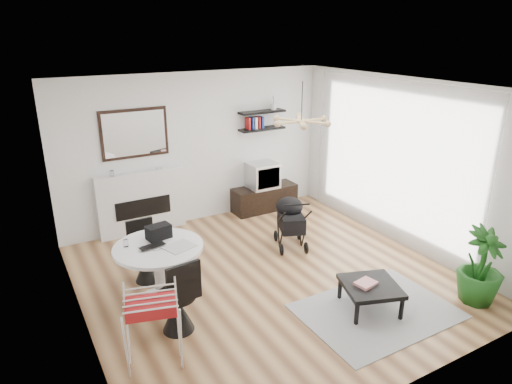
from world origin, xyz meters
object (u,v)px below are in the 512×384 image
crt_tv (263,175)px  coffee_table (371,287)px  dining_table (160,266)px  potted_plant (481,266)px  tv_console (264,198)px  stroller (290,224)px  drying_rack (153,330)px  fireplace (141,195)px

crt_tv → coffee_table: size_ratio=0.65×
dining_table → potted_plant: size_ratio=1.10×
coffee_table → potted_plant: potted_plant is taller
tv_console → potted_plant: 4.21m
stroller → coffee_table: (-0.14, -2.02, -0.06)m
drying_rack → crt_tv: bearing=61.0°
drying_rack → stroller: 3.30m
drying_rack → potted_plant: (4.05, -0.88, 0.06)m
coffee_table → fireplace: bearing=115.8°
tv_console → crt_tv: size_ratio=2.30×
tv_console → coffee_table: tv_console is taller
crt_tv → dining_table: (-2.77, -2.13, -0.18)m
tv_console → dining_table: size_ratio=1.14×
potted_plant → tv_console: bearing=100.8°
tv_console → stroller: stroller is taller
coffee_table → potted_plant: 1.48m
dining_table → crt_tv: bearing=37.6°
dining_table → drying_rack: 1.21m
fireplace → tv_console: 2.42m
tv_console → coffee_table: size_ratio=1.49×
fireplace → crt_tv: (2.33, -0.16, 0.04)m
dining_table → stroller: size_ratio=1.26×
crt_tv → coffee_table: crt_tv is taller
fireplace → dining_table: (-0.44, -2.29, -0.14)m
dining_table → coffee_table: bearing=-32.8°
drying_rack → potted_plant: size_ratio=0.84×
tv_console → potted_plant: potted_plant is taller
dining_table → coffee_table: size_ratio=1.31×
dining_table → stroller: 2.46m
crt_tv → fireplace: bearing=176.0°
dining_table → fireplace: bearing=79.1°
coffee_table → potted_plant: size_ratio=0.84×
coffee_table → potted_plant: bearing=-22.1°
fireplace → drying_rack: 3.53m
coffee_table → stroller: bearing=86.1°
crt_tv → stroller: size_ratio=0.62×
tv_console → drying_rack: bearing=-135.1°
fireplace → potted_plant: size_ratio=2.11×
stroller → coffee_table: bearing=-72.2°
coffee_table → dining_table: bearing=147.2°
crt_tv → coffee_table: bearing=-98.3°
fireplace → potted_plant: (3.16, -4.29, -0.17)m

